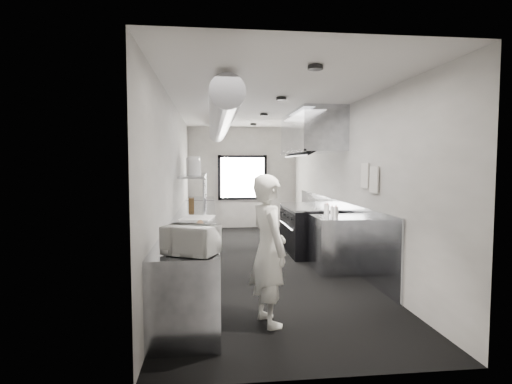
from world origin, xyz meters
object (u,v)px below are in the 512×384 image
object	(u,v)px
prep_counter	(195,244)
squeeze_bottle_b	(336,213)
knife_block	(191,204)
squeeze_bottle_a	(336,213)
microwave	(191,240)
plate_stack_d	(195,166)
pass_shelf	(195,176)
squeeze_bottle_e	(326,209)
plate_stack_c	(194,165)
plate_stack_b	(193,166)
line_cook	(269,250)
range	(307,229)
small_plate	(200,227)
cutting_board	(197,218)
squeeze_bottle_d	(328,210)
deli_tub_a	(176,240)
squeeze_bottle_c	(332,212)
far_work_table	(200,216)
bottle_station	(334,244)
deli_tub_b	(174,232)
exhaust_hood	(311,133)
plate_stack_a	(195,168)

from	to	relation	value
prep_counter	squeeze_bottle_b	xyz separation A→B (m)	(2.26, -0.40, 0.54)
knife_block	squeeze_bottle_a	distance (m)	2.75
microwave	plate_stack_d	size ratio (longest dim) A/B	1.35
microwave	knife_block	xyz separation A→B (m)	(-0.16, 3.68, -0.02)
pass_shelf	squeeze_bottle_e	world-z (taller)	pass_shelf
plate_stack_c	plate_stack_b	bearing A→B (deg)	-89.72
line_cook	plate_stack_b	size ratio (longest dim) A/B	5.07
range	small_plate	bearing A→B (deg)	-132.37
line_cook	microwave	bearing A→B (deg)	101.65
cutting_board	plate_stack_b	bearing A→B (deg)	94.84
microwave	plate_stack_d	xyz separation A→B (m)	(-0.13, 4.80, 0.70)
prep_counter	plate_stack_d	size ratio (longest dim) A/B	17.42
range	squeeze_bottle_d	bearing A→B (deg)	-87.34
deli_tub_a	range	bearing A→B (deg)	56.08
small_plate	plate_stack_c	world-z (taller)	plate_stack_c
squeeze_bottle_a	squeeze_bottle_b	bearing A→B (deg)	76.81
plate_stack_b	pass_shelf	bearing A→B (deg)	86.84
microwave	squeeze_bottle_c	bearing A→B (deg)	73.55
pass_shelf	small_plate	size ratio (longest dim) A/B	17.88
small_plate	squeeze_bottle_a	xyz separation A→B (m)	(2.12, 0.56, 0.09)
pass_shelf	far_work_table	distance (m)	2.45
bottle_station	deli_tub_b	size ratio (longest dim) A/B	6.63
cutting_board	squeeze_bottle_c	bearing A→B (deg)	-1.19
microwave	deli_tub_a	xyz separation A→B (m)	(-0.18, 0.51, -0.09)
bottle_station	deli_tub_b	world-z (taller)	deli_tub_b
plate_stack_d	squeeze_bottle_a	size ratio (longest dim) A/B	1.74
squeeze_bottle_c	far_work_table	bearing A→B (deg)	119.96
range	squeeze_bottle_b	xyz separation A→B (m)	(0.07, -1.60, 0.52)
bottle_station	squeeze_bottle_e	xyz separation A→B (m)	(-0.04, 0.33, 0.54)
prep_counter	squeeze_bottle_a	xyz separation A→B (m)	(2.24, -0.52, 0.55)
bottle_station	line_cook	distance (m)	2.55
exhaust_hood	cutting_board	size ratio (longest dim) A/B	3.50
plate_stack_a	squeeze_bottle_c	bearing A→B (deg)	-25.80
plate_stack_b	exhaust_hood	bearing A→B (deg)	2.72
far_work_table	squeeze_bottle_d	distance (m)	4.38
squeeze_bottle_c	squeeze_bottle_e	xyz separation A→B (m)	(-0.00, 0.35, 0.01)
prep_counter	pass_shelf	xyz separation A→B (m)	(-0.04, 1.50, 1.09)
prep_counter	far_work_table	world-z (taller)	same
plate_stack_a	bottle_station	bearing A→B (deg)	-25.01
bottle_station	microwave	size ratio (longest dim) A/B	1.93
exhaust_hood	range	world-z (taller)	exhaust_hood
prep_counter	deli_tub_b	xyz separation A→B (m)	(-0.18, -1.73, 0.50)
line_cook	cutting_board	size ratio (longest dim) A/B	2.65
cutting_board	plate_stack_d	bearing A→B (deg)	92.63
plate_stack_c	plate_stack_d	xyz separation A→B (m)	(0.01, 0.38, -0.01)
bottle_station	deli_tub_b	bearing A→B (deg)	-148.36
exhaust_hood	plate_stack_b	distance (m)	2.40
plate_stack_c	squeeze_bottle_b	world-z (taller)	plate_stack_c
deli_tub_a	squeeze_bottle_c	world-z (taller)	squeeze_bottle_c
plate_stack_b	squeeze_bottle_d	distance (m)	2.67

